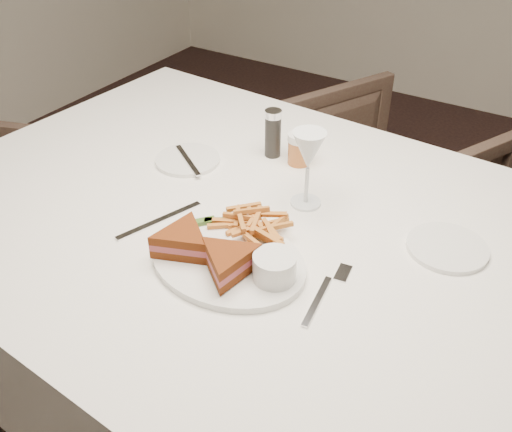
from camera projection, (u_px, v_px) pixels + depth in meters
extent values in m
cube|color=white|center=(267.00, 345.00, 1.42)|extent=(1.68, 1.18, 0.75)
imported|color=#4B382E|center=(377.00, 182.00, 2.11)|extent=(0.86, 0.84, 0.68)
ellipsoid|color=white|center=(228.00, 261.00, 1.09)|extent=(0.34, 0.27, 0.01)
cube|color=silver|center=(160.00, 221.00, 1.21)|extent=(0.08, 0.20, 0.00)
cylinder|color=white|center=(188.00, 160.00, 1.41)|extent=(0.16, 0.16, 0.01)
cylinder|color=white|center=(447.00, 248.00, 1.13)|extent=(0.16, 0.16, 0.01)
cylinder|color=black|center=(273.00, 133.00, 1.41)|extent=(0.04, 0.04, 0.12)
cylinder|color=#AC5D29|center=(299.00, 149.00, 1.39)|extent=(0.06, 0.06, 0.08)
cube|color=#3E6423|center=(218.00, 221.00, 1.18)|extent=(0.06, 0.04, 0.01)
cube|color=#3E6423|center=(202.00, 222.00, 1.17)|extent=(0.05, 0.05, 0.01)
cylinder|color=white|center=(275.00, 267.00, 1.03)|extent=(0.08, 0.08, 0.05)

